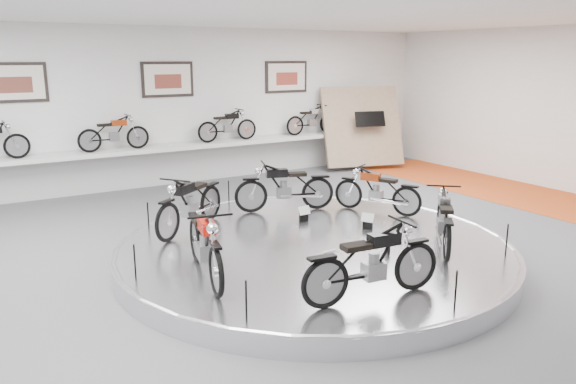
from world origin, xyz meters
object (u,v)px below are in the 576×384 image
shelf (175,148)px  bike_c (190,203)px  bike_e (373,262)px  bike_a (377,190)px  bike_f (444,219)px  bike_d (205,242)px  display_platform (314,251)px  bike_b (285,186)px

shelf → bike_c: bearing=-107.3°
bike_e → bike_c: bearing=108.9°
shelf → bike_a: 5.88m
shelf → bike_c: size_ratio=6.46×
bike_f → bike_e: bearing=154.2°
bike_d → bike_a: bearing=119.4°
bike_c → bike_f: (3.06, -2.94, -0.03)m
bike_a → bike_d: bearing=79.8°
display_platform → bike_d: 2.25m
bike_a → bike_b: bike_b is taller
bike_f → shelf: bearing=53.3°
bike_c → shelf: bearing=-142.9°
display_platform → bike_f: bearing=-38.4°
bike_a → shelf: bearing=-7.6°
shelf → bike_f: bearing=-78.3°
bike_a → bike_b: (-1.47, 1.03, 0.05)m
display_platform → bike_b: bike_b is taller
display_platform → shelf: size_ratio=0.58×
display_platform → bike_a: bearing=23.6°
bike_b → bike_d: bearing=61.4°
bike_d → bike_c: bearing=174.9°
display_platform → bike_e: (-0.62, -2.18, 0.64)m
bike_b → bike_f: 3.34m
bike_d → bike_f: size_ratio=1.07×
display_platform → bike_d: size_ratio=3.74×
bike_c → bike_e: bike_c is taller
shelf → bike_d: (-2.10, -6.85, -0.20)m
bike_a → bike_b: bearing=26.9°
display_platform → shelf: bearing=90.0°
bike_c → bike_e: bearing=66.9°
bike_c → bike_e: (0.85, -3.86, -0.01)m
bike_b → bike_e: bike_b is taller
bike_a → bike_e: size_ratio=0.91×
shelf → bike_a: bike_a is taller
bike_d → bike_e: 2.28m
bike_b → bike_d: size_ratio=0.98×
display_platform → bike_b: size_ratio=3.84×
bike_c → bike_d: size_ratio=1.00×
shelf → bike_e: bearing=-94.1°
bike_d → bike_f: 3.78m
display_platform → bike_e: bike_e is taller
shelf → bike_b: bike_b is taller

